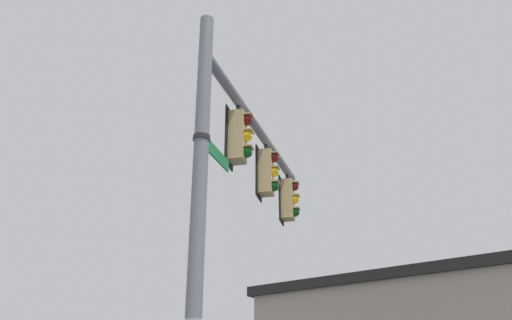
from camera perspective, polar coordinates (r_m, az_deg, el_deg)
The scene contains 6 objects.
signal_pole at distance 8.32m, azimuth -6.15°, elevation -6.84°, with size 0.25×0.25×7.76m, color slate.
mast_arm at distance 12.11m, azimuth 0.20°, elevation 3.20°, with size 0.20×0.20×6.01m, color slate.
traffic_light_nearest_pole at distance 10.64m, azimuth -1.84°, elevation 2.47°, with size 0.54×0.49×1.31m.
traffic_light_mid_inner at distance 12.28m, azimuth 1.15°, elevation -1.31°, with size 0.54×0.49×1.31m.
traffic_light_mid_outer at distance 13.98m, azimuth 3.43°, elevation -4.18°, with size 0.54×0.49×1.31m.
street_name_sign at distance 9.16m, azimuth -4.85°, elevation 1.33°, with size 1.36×0.29×0.22m.
Camera 1 is at (7.49, 2.64, 1.43)m, focal length 38.05 mm.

